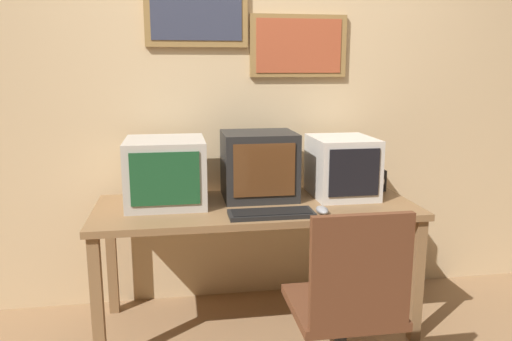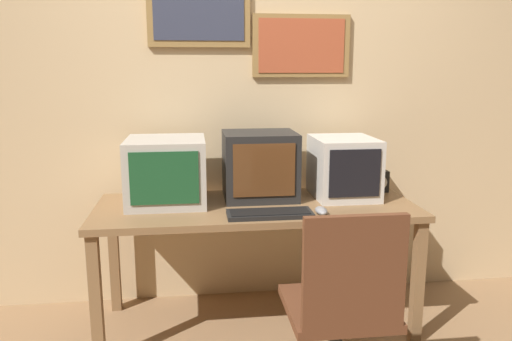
{
  "view_description": "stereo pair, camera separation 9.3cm",
  "coord_description": "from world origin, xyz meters",
  "px_view_note": "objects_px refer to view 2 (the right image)",
  "views": [
    {
      "loc": [
        -0.43,
        -1.59,
        1.46
      ],
      "look_at": [
        0.0,
        1.03,
        0.91
      ],
      "focal_mm": 35.0,
      "sensor_mm": 36.0,
      "label": 1
    },
    {
      "loc": [
        -0.34,
        -1.61,
        1.46
      ],
      "look_at": [
        0.0,
        1.03,
        0.91
      ],
      "focal_mm": 35.0,
      "sensor_mm": 36.0,
      "label": 2
    }
  ],
  "objects_px": {
    "monitor_right": "(343,167)",
    "mouse_near_keyboard": "(321,211)",
    "office_chair": "(341,323)",
    "monitor_center": "(260,165)",
    "keyboard_main": "(270,214)",
    "desk_clock": "(378,181)",
    "monitor_left": "(166,171)"
  },
  "relations": [
    {
      "from": "monitor_left",
      "to": "keyboard_main",
      "type": "bearing_deg",
      "value": -31.9
    },
    {
      "from": "mouse_near_keyboard",
      "to": "office_chair",
      "type": "distance_m",
      "value": 0.61
    },
    {
      "from": "desk_clock",
      "to": "office_chair",
      "type": "distance_m",
      "value": 1.11
    },
    {
      "from": "monitor_right",
      "to": "office_chair",
      "type": "bearing_deg",
      "value": -106.49
    },
    {
      "from": "monitor_left",
      "to": "monitor_center",
      "type": "relative_size",
      "value": 1.09
    },
    {
      "from": "monitor_right",
      "to": "desk_clock",
      "type": "distance_m",
      "value": 0.28
    },
    {
      "from": "keyboard_main",
      "to": "mouse_near_keyboard",
      "type": "distance_m",
      "value": 0.27
    },
    {
      "from": "monitor_left",
      "to": "monitor_center",
      "type": "distance_m",
      "value": 0.53
    },
    {
      "from": "mouse_near_keyboard",
      "to": "keyboard_main",
      "type": "bearing_deg",
      "value": 179.77
    },
    {
      "from": "monitor_center",
      "to": "desk_clock",
      "type": "xyz_separation_m",
      "value": [
        0.73,
        0.04,
        -0.13
      ]
    },
    {
      "from": "mouse_near_keyboard",
      "to": "monitor_left",
      "type": "bearing_deg",
      "value": 157.49
    },
    {
      "from": "mouse_near_keyboard",
      "to": "desk_clock",
      "type": "relative_size",
      "value": 0.9
    },
    {
      "from": "keyboard_main",
      "to": "mouse_near_keyboard",
      "type": "bearing_deg",
      "value": -0.23
    },
    {
      "from": "monitor_left",
      "to": "office_chair",
      "type": "relative_size",
      "value": 0.49
    },
    {
      "from": "monitor_right",
      "to": "keyboard_main",
      "type": "height_order",
      "value": "monitor_right"
    },
    {
      "from": "monitor_center",
      "to": "desk_clock",
      "type": "distance_m",
      "value": 0.74
    },
    {
      "from": "mouse_near_keyboard",
      "to": "desk_clock",
      "type": "distance_m",
      "value": 0.62
    },
    {
      "from": "monitor_center",
      "to": "mouse_near_keyboard",
      "type": "relative_size",
      "value": 3.56
    },
    {
      "from": "keyboard_main",
      "to": "office_chair",
      "type": "relative_size",
      "value": 0.48
    },
    {
      "from": "keyboard_main",
      "to": "mouse_near_keyboard",
      "type": "height_order",
      "value": "mouse_near_keyboard"
    },
    {
      "from": "keyboard_main",
      "to": "desk_clock",
      "type": "relative_size",
      "value": 3.38
    },
    {
      "from": "monitor_right",
      "to": "mouse_near_keyboard",
      "type": "distance_m",
      "value": 0.43
    },
    {
      "from": "keyboard_main",
      "to": "office_chair",
      "type": "distance_m",
      "value": 0.65
    },
    {
      "from": "monitor_left",
      "to": "mouse_near_keyboard",
      "type": "height_order",
      "value": "monitor_left"
    },
    {
      "from": "monitor_left",
      "to": "keyboard_main",
      "type": "relative_size",
      "value": 1.03
    },
    {
      "from": "keyboard_main",
      "to": "monitor_right",
      "type": "bearing_deg",
      "value": 35.1
    },
    {
      "from": "monitor_center",
      "to": "monitor_right",
      "type": "height_order",
      "value": "monitor_center"
    },
    {
      "from": "monitor_center",
      "to": "desk_clock",
      "type": "bearing_deg",
      "value": 3.37
    },
    {
      "from": "keyboard_main",
      "to": "office_chair",
      "type": "height_order",
      "value": "office_chair"
    },
    {
      "from": "monitor_center",
      "to": "monitor_right",
      "type": "distance_m",
      "value": 0.49
    },
    {
      "from": "monitor_right",
      "to": "keyboard_main",
      "type": "relative_size",
      "value": 0.96
    },
    {
      "from": "monitor_right",
      "to": "mouse_near_keyboard",
      "type": "xyz_separation_m",
      "value": [
        -0.22,
        -0.34,
        -0.15
      ]
    }
  ]
}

